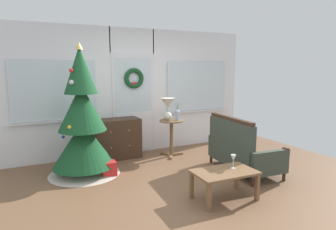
{
  "coord_description": "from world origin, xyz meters",
  "views": [
    {
      "loc": [
        -2.11,
        -3.78,
        1.77
      ],
      "look_at": [
        0.05,
        0.55,
        1.0
      ],
      "focal_mm": 32.12,
      "sensor_mm": 36.0,
      "label": 1
    }
  ],
  "objects_px": {
    "side_table": "(171,131)",
    "dresser_cabinet": "(117,139)",
    "table_lamp": "(168,106)",
    "gift_box": "(109,169)",
    "flower_vase": "(177,114)",
    "settee_sofa": "(240,150)",
    "wine_glass": "(233,158)",
    "christmas_tree": "(83,126)",
    "coffee_table": "(224,175)"
  },
  "relations": [
    {
      "from": "settee_sofa",
      "to": "side_table",
      "type": "xyz_separation_m",
      "value": [
        -0.62,
        1.35,
        0.14
      ]
    },
    {
      "from": "side_table",
      "to": "flower_vase",
      "type": "bearing_deg",
      "value": -30.96
    },
    {
      "from": "dresser_cabinet",
      "to": "coffee_table",
      "type": "distance_m",
      "value": 2.57
    },
    {
      "from": "side_table",
      "to": "table_lamp",
      "type": "xyz_separation_m",
      "value": [
        -0.06,
        0.04,
        0.5
      ]
    },
    {
      "from": "settee_sofa",
      "to": "flower_vase",
      "type": "xyz_separation_m",
      "value": [
        -0.52,
        1.29,
        0.47
      ]
    },
    {
      "from": "flower_vase",
      "to": "wine_glass",
      "type": "height_order",
      "value": "flower_vase"
    },
    {
      "from": "dresser_cabinet",
      "to": "side_table",
      "type": "bearing_deg",
      "value": -18.86
    },
    {
      "from": "coffee_table",
      "to": "christmas_tree",
      "type": "bearing_deg",
      "value": 129.26
    },
    {
      "from": "settee_sofa",
      "to": "gift_box",
      "type": "distance_m",
      "value": 2.22
    },
    {
      "from": "dresser_cabinet",
      "to": "side_table",
      "type": "xyz_separation_m",
      "value": [
        1.02,
        -0.35,
        0.13
      ]
    },
    {
      "from": "settee_sofa",
      "to": "gift_box",
      "type": "bearing_deg",
      "value": 158.24
    },
    {
      "from": "christmas_tree",
      "to": "flower_vase",
      "type": "xyz_separation_m",
      "value": [
        1.88,
        0.21,
        0.04
      ]
    },
    {
      "from": "christmas_tree",
      "to": "wine_glass",
      "type": "distance_m",
      "value": 2.47
    },
    {
      "from": "christmas_tree",
      "to": "wine_glass",
      "type": "xyz_separation_m",
      "value": [
        1.67,
        -1.8,
        -0.28
      ]
    },
    {
      "from": "side_table",
      "to": "table_lamp",
      "type": "bearing_deg",
      "value": 146.31
    },
    {
      "from": "christmas_tree",
      "to": "settee_sofa",
      "type": "relative_size",
      "value": 1.54
    },
    {
      "from": "dresser_cabinet",
      "to": "gift_box",
      "type": "height_order",
      "value": "dresser_cabinet"
    },
    {
      "from": "dresser_cabinet",
      "to": "side_table",
      "type": "relative_size",
      "value": 1.24
    },
    {
      "from": "table_lamp",
      "to": "coffee_table",
      "type": "xyz_separation_m",
      "value": [
        -0.22,
        -2.15,
        -0.68
      ]
    },
    {
      "from": "table_lamp",
      "to": "settee_sofa",
      "type": "bearing_deg",
      "value": -64.02
    },
    {
      "from": "table_lamp",
      "to": "gift_box",
      "type": "relative_size",
      "value": 1.87
    },
    {
      "from": "table_lamp",
      "to": "gift_box",
      "type": "distance_m",
      "value": 1.74
    },
    {
      "from": "dresser_cabinet",
      "to": "coffee_table",
      "type": "relative_size",
      "value": 1.06
    },
    {
      "from": "christmas_tree",
      "to": "table_lamp",
      "type": "bearing_deg",
      "value": 10.26
    },
    {
      "from": "christmas_tree",
      "to": "coffee_table",
      "type": "bearing_deg",
      "value": -50.74
    },
    {
      "from": "coffee_table",
      "to": "gift_box",
      "type": "bearing_deg",
      "value": 126.28
    },
    {
      "from": "christmas_tree",
      "to": "flower_vase",
      "type": "relative_size",
      "value": 6.19
    },
    {
      "from": "coffee_table",
      "to": "gift_box",
      "type": "relative_size",
      "value": 3.63
    },
    {
      "from": "dresser_cabinet",
      "to": "coffee_table",
      "type": "height_order",
      "value": "dresser_cabinet"
    },
    {
      "from": "christmas_tree",
      "to": "flower_vase",
      "type": "height_order",
      "value": "christmas_tree"
    },
    {
      "from": "dresser_cabinet",
      "to": "side_table",
      "type": "distance_m",
      "value": 1.09
    },
    {
      "from": "table_lamp",
      "to": "coffee_table",
      "type": "bearing_deg",
      "value": -95.78
    },
    {
      "from": "flower_vase",
      "to": "wine_glass",
      "type": "distance_m",
      "value": 2.05
    },
    {
      "from": "christmas_tree",
      "to": "coffee_table",
      "type": "height_order",
      "value": "christmas_tree"
    },
    {
      "from": "side_table",
      "to": "coffee_table",
      "type": "xyz_separation_m",
      "value": [
        -0.28,
        -2.11,
        -0.18
      ]
    },
    {
      "from": "wine_glass",
      "to": "coffee_table",
      "type": "bearing_deg",
      "value": -168.97
    },
    {
      "from": "settee_sofa",
      "to": "flower_vase",
      "type": "bearing_deg",
      "value": 111.84
    },
    {
      "from": "coffee_table",
      "to": "gift_box",
      "type": "xyz_separation_m",
      "value": [
        -1.16,
        1.58,
        -0.22
      ]
    },
    {
      "from": "settee_sofa",
      "to": "wine_glass",
      "type": "relative_size",
      "value": 7.19
    },
    {
      "from": "christmas_tree",
      "to": "gift_box",
      "type": "xyz_separation_m",
      "value": [
        0.34,
        -0.26,
        -0.7
      ]
    },
    {
      "from": "flower_vase",
      "to": "wine_glass",
      "type": "bearing_deg",
      "value": -95.93
    },
    {
      "from": "side_table",
      "to": "dresser_cabinet",
      "type": "bearing_deg",
      "value": 161.14
    },
    {
      "from": "settee_sofa",
      "to": "side_table",
      "type": "relative_size",
      "value": 1.91
    },
    {
      "from": "settee_sofa",
      "to": "side_table",
      "type": "distance_m",
      "value": 1.49
    },
    {
      "from": "settee_sofa",
      "to": "wine_glass",
      "type": "height_order",
      "value": "settee_sofa"
    },
    {
      "from": "christmas_tree",
      "to": "side_table",
      "type": "relative_size",
      "value": 2.96
    },
    {
      "from": "coffee_table",
      "to": "wine_glass",
      "type": "bearing_deg",
      "value": 11.03
    },
    {
      "from": "wine_glass",
      "to": "gift_box",
      "type": "distance_m",
      "value": 2.08
    },
    {
      "from": "dresser_cabinet",
      "to": "gift_box",
      "type": "bearing_deg",
      "value": -115.12
    },
    {
      "from": "table_lamp",
      "to": "flower_vase",
      "type": "height_order",
      "value": "table_lamp"
    }
  ]
}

